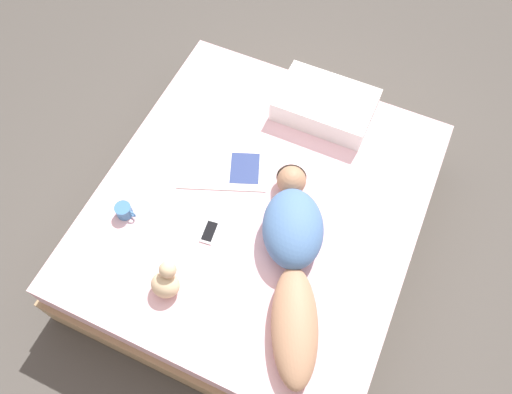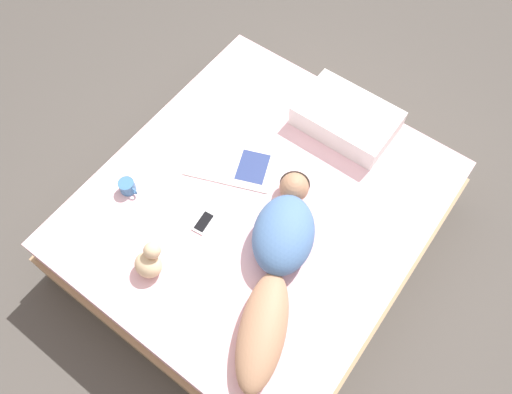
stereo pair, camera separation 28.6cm
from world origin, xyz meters
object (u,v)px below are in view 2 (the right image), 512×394
(person, at_px, (278,260))
(cell_phone, at_px, (204,222))
(open_magazine, at_px, (233,163))
(coffee_mug, at_px, (127,186))

(person, height_order, cell_phone, person)
(person, distance_m, open_magazine, 0.72)
(coffee_mug, distance_m, cell_phone, 0.50)
(coffee_mug, xyz_separation_m, cell_phone, (0.49, 0.10, -0.04))
(cell_phone, bearing_deg, open_magazine, 98.47)
(coffee_mug, bearing_deg, person, 7.57)
(person, height_order, coffee_mug, person)
(person, distance_m, coffee_mug, 0.99)
(coffee_mug, bearing_deg, cell_phone, 11.24)
(open_magazine, height_order, cell_phone, same)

